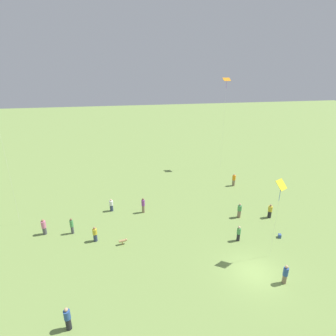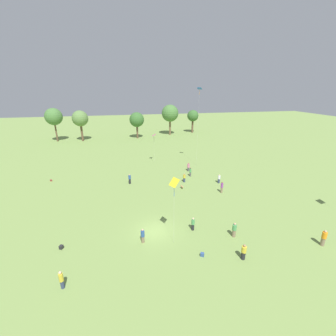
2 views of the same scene
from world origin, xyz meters
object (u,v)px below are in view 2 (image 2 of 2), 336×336
(person_2, at_px, (61,280))
(kite_2, at_px, (174,184))
(picnic_bag_1, at_px, (51,180))
(picnic_bag_0, at_px, (61,247))
(person_4, at_px, (234,230))
(kite_0, at_px, (199,93))
(person_6, at_px, (143,236))
(person_10, at_px, (324,238))
(person_1, at_px, (219,179))
(picnic_bag_2, at_px, (202,255))
(person_9, at_px, (190,172))
(person_7, at_px, (244,252))
(person_3, at_px, (188,167))
(person_8, at_px, (184,178))
(person_5, at_px, (193,224))
(person_0, at_px, (222,187))
(kite_1, at_px, (154,136))
(dog_0, at_px, (182,187))
(person_11, at_px, (130,179))

(person_2, distance_m, kite_2, 12.54)
(picnic_bag_1, bearing_deg, picnic_bag_0, -73.35)
(person_2, height_order, kite_2, kite_2)
(person_4, bearing_deg, kite_2, -159.47)
(kite_0, bearing_deg, person_6, 141.47)
(person_2, xyz_separation_m, person_10, (25.67, -0.05, 0.04))
(person_1, xyz_separation_m, picnic_bag_2, (-9.21, -16.58, -0.58))
(picnic_bag_1, bearing_deg, person_9, -6.81)
(person_9, distance_m, kite_2, 20.50)
(person_7, relative_size, picnic_bag_1, 4.42)
(person_3, height_order, person_8, person_3)
(picnic_bag_0, bearing_deg, person_3, 44.48)
(picnic_bag_0, bearing_deg, person_5, 0.97)
(picnic_bag_1, bearing_deg, person_7, -46.58)
(person_0, xyz_separation_m, kite_1, (-8.11, 16.86, 5.12))
(person_0, xyz_separation_m, kite_0, (0.48, 13.68, 13.79))
(person_9, bearing_deg, person_0, 133.21)
(person_3, bearing_deg, kite_0, -124.89)
(person_7, bearing_deg, dog_0, 174.23)
(picnic_bag_0, bearing_deg, person_4, -5.88)
(person_9, bearing_deg, person_7, 109.75)
(picnic_bag_1, bearing_deg, person_2, -74.07)
(person_1, distance_m, person_5, 15.04)
(person_1, xyz_separation_m, person_8, (-5.81, 1.66, 0.02))
(person_1, bearing_deg, person_0, 107.30)
(person_1, relative_size, person_11, 0.89)
(person_5, relative_size, kite_2, 0.22)
(dog_0, bearing_deg, person_7, 87.66)
(person_0, distance_m, person_7, 14.70)
(person_1, relative_size, picnic_bag_2, 3.57)
(person_1, xyz_separation_m, person_6, (-14.73, -13.22, 0.07))
(person_9, bearing_deg, picnic_bag_1, 16.94)
(kite_0, bearing_deg, kite_2, 148.39)
(person_8, distance_m, kite_2, 17.78)
(person_5, distance_m, person_6, 6.04)
(person_7, relative_size, picnic_bag_2, 3.81)
(person_4, xyz_separation_m, kite_0, (3.95, 24.34, 13.88))
(person_3, relative_size, person_8, 1.09)
(person_5, relative_size, kite_0, 0.10)
(dog_0, bearing_deg, picnic_bag_0, 28.00)
(person_1, xyz_separation_m, person_5, (-8.77, -12.22, 0.05))
(person_4, bearing_deg, person_6, -163.22)
(person_9, bearing_deg, kite_1, -35.70)
(person_2, distance_m, kite_0, 37.48)
(person_7, distance_m, person_9, 21.87)
(person_4, relative_size, person_8, 1.09)
(person_3, height_order, kite_2, kite_2)
(person_4, bearing_deg, dog_0, 122.92)
(person_9, xyz_separation_m, picnic_bag_2, (-5.27, -20.62, -0.71))
(person_1, height_order, person_3, person_3)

